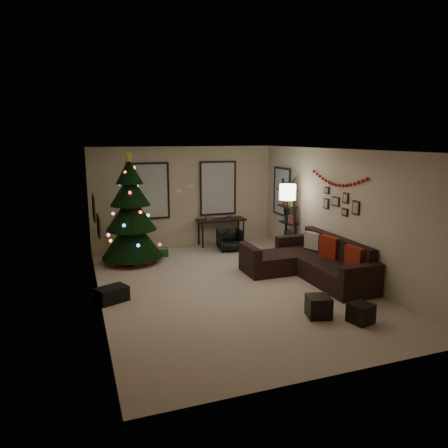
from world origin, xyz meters
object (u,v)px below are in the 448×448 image
Objects in this scene: christmas_tree at (131,216)px; bookshelf at (289,218)px; desk_chair at (230,240)px; desk at (221,222)px; sofa at (310,264)px.

christmas_tree reaches higher than bookshelf.
desk_chair is at bearing 150.15° from bookshelf.
bookshelf reaches higher than desk.
sofa is at bearing -34.71° from christmas_tree.
desk is at bearing 105.29° from sofa.
desk is at bearing 18.72° from christmas_tree.
bookshelf reaches higher than desk_chair.
desk_chair is at bearing 108.52° from sofa.
sofa is at bearing -74.71° from desk.
desk is at bearing 97.17° from desk_chair.
christmas_tree is 4.26m from sofa.
bookshelf is (1.33, -0.76, 0.64)m from desk_chair.
bookshelf is at bearing -8.02° from christmas_tree.
christmas_tree is 4.71× the size of desk_chair.
sofa is at bearing -65.92° from desk_chair.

